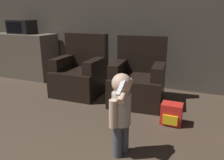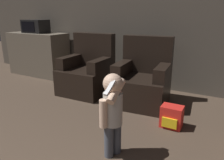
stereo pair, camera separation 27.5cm
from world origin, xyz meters
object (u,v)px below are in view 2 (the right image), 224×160
object	(u,v)px
armchair_left	(87,73)
toy_backpack	(172,117)
armchair_right	(142,81)
microwave	(35,26)
person_toddler	(112,109)

from	to	relation	value
armchair_left	toy_backpack	world-z (taller)	armchair_left
armchair_left	toy_backpack	xyz separation A→B (m)	(1.64, -0.56, -0.21)
armchair_right	microwave	bearing A→B (deg)	164.60
armchair_left	person_toddler	world-z (taller)	armchair_left
person_toddler	armchair_left	bearing A→B (deg)	-117.85
person_toddler	microwave	xyz separation A→B (m)	(-2.95, 1.86, 0.59)
armchair_left	armchair_right	distance (m)	1.03
person_toddler	microwave	world-z (taller)	microwave
armchair_right	microwave	world-z (taller)	microwave
toy_backpack	microwave	distance (m)	3.60
armchair_right	toy_backpack	world-z (taller)	armchair_right
person_toddler	microwave	distance (m)	3.54
armchair_left	microwave	world-z (taller)	microwave
person_toddler	microwave	size ratio (longest dim) A/B	1.52
person_toddler	toy_backpack	distance (m)	0.98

